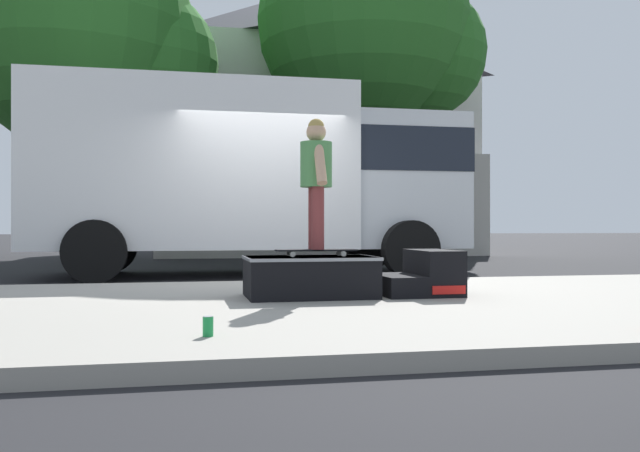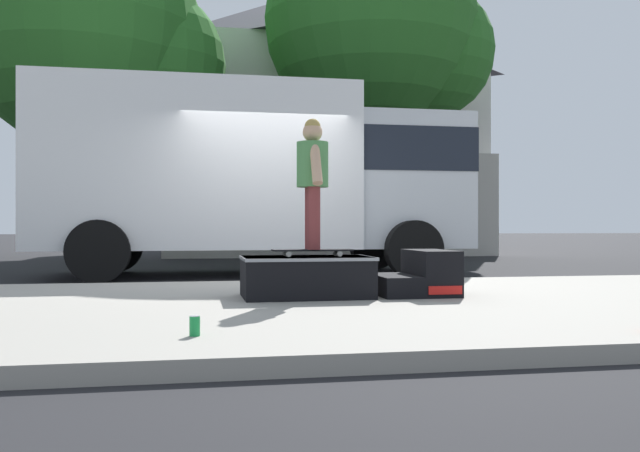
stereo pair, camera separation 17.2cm
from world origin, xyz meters
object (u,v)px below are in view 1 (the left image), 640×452
object	(u,v)px
street_tree_main	(89,38)
street_tree_neighbour	(375,31)
kicker_ramp	(422,276)
soda_can	(208,326)
skate_box	(309,275)
skater_kid	(316,172)
box_truck	(253,172)
skateboard	(316,251)

from	to	relation	value
street_tree_main	street_tree_neighbour	xyz separation A→B (m)	(6.75, 0.11, 0.60)
kicker_ramp	soda_can	bearing A→B (deg)	-135.40
skate_box	skater_kid	world-z (taller)	skater_kid
skater_kid	box_truck	world-z (taller)	box_truck
skateboard	street_tree_neighbour	distance (m)	11.51
skate_box	skater_kid	bearing A→B (deg)	7.35
kicker_ramp	street_tree_main	distance (m)	11.58
soda_can	box_truck	world-z (taller)	box_truck
street_tree_main	skate_box	bearing A→B (deg)	-71.56
skate_box	skater_kid	distance (m)	1.00
kicker_ramp	skateboard	world-z (taller)	skateboard
soda_can	street_tree_neighbour	size ratio (longest dim) A/B	0.01
skate_box	kicker_ramp	bearing A→B (deg)	-0.02
skate_box	street_tree_neighbour	distance (m)	11.65
skate_box	skateboard	distance (m)	0.25
soda_can	street_tree_neighbour	distance (m)	13.89
skate_box	kicker_ramp	xyz separation A→B (m)	(1.15, -0.00, -0.02)
skateboard	skater_kid	size ratio (longest dim) A/B	0.62
kicker_ramp	box_truck	world-z (taller)	box_truck
skateboard	street_tree_main	distance (m)	11.10
skater_kid	box_truck	size ratio (longest dim) A/B	0.18
kicker_ramp	street_tree_main	size ratio (longest dim) A/B	0.10
skateboard	skater_kid	xyz separation A→B (m)	(-0.00, 0.00, 0.76)
skate_box	box_truck	world-z (taller)	box_truck
kicker_ramp	soda_can	world-z (taller)	kicker_ramp
kicker_ramp	box_truck	xyz separation A→B (m)	(-1.18, 4.78, 1.40)
kicker_ramp	soda_can	xyz separation A→B (m)	(-2.21, -2.18, -0.12)
street_tree_main	soda_can	bearing A→B (deg)	-79.68
street_tree_main	street_tree_neighbour	distance (m)	6.77
street_tree_main	skater_kid	bearing A→B (deg)	-71.17
skate_box	kicker_ramp	size ratio (longest dim) A/B	1.54
street_tree_neighbour	box_truck	bearing A→B (deg)	-125.78
skate_box	skateboard	size ratio (longest dim) A/B	1.58
soda_can	street_tree_main	world-z (taller)	street_tree_main
skate_box	street_tree_neighbour	world-z (taller)	street_tree_neighbour
skate_box	street_tree_main	xyz separation A→B (m)	(-3.21, 9.61, 4.74)
box_truck	skater_kid	bearing A→B (deg)	-88.86
skate_box	skater_kid	xyz separation A→B (m)	(0.07, 0.01, 0.99)
skate_box	street_tree_neighbour	size ratio (longest dim) A/B	0.15
kicker_ramp	street_tree_neighbour	size ratio (longest dim) A/B	0.09
skate_box	box_truck	xyz separation A→B (m)	(-0.03, 4.78, 1.37)
box_truck	street_tree_main	distance (m)	6.70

